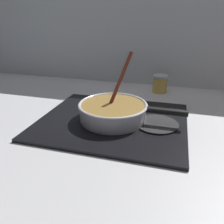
{
  "coord_description": "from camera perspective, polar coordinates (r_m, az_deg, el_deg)",
  "views": [
    {
      "loc": [
        0.22,
        -0.55,
        0.39
      ],
      "look_at": [
        -0.0,
        0.22,
        0.04
      ],
      "focal_mm": 36.42,
      "sensor_mm": 36.0,
      "label": 1
    }
  ],
  "objects": [
    {
      "name": "ground",
      "position": [
        0.72,
        -4.7,
        -11.53
      ],
      "size": [
        2.4,
        1.6,
        0.04
      ],
      "primitive_type": "cube",
      "color": "#B7B7BC"
    },
    {
      "name": "burner_ring",
      "position": [
        0.89,
        -0.0,
        -1.59
      ],
      "size": [
        0.2,
        0.2,
        0.01
      ],
      "primitive_type": "torus",
      "color": "#592D0C",
      "rests_on": "hob_plate"
    },
    {
      "name": "condiment_jar",
      "position": [
        1.25,
        11.96,
        6.98
      ],
      "size": [
        0.08,
        0.08,
        0.09
      ],
      "color": "gold",
      "rests_on": "ground"
    },
    {
      "name": "spare_burner",
      "position": [
        0.86,
        11.19,
        -2.96
      ],
      "size": [
        0.16,
        0.16,
        0.01
      ],
      "primitive_type": "cylinder",
      "color": "#262628",
      "rests_on": "hob_plate"
    },
    {
      "name": "cooking_pan",
      "position": [
        0.88,
        0.12,
        0.33
      ],
      "size": [
        0.41,
        0.27,
        0.25
      ],
      "color": "silver",
      "rests_on": "hob_plate"
    },
    {
      "name": "hob_plate",
      "position": [
        0.89,
        0.0,
        -2.18
      ],
      "size": [
        0.56,
        0.48,
        0.01
      ],
      "primitive_type": "cube",
      "color": "black",
      "rests_on": "ground"
    },
    {
      "name": "backsplash_wall",
      "position": [
        1.36,
        7.01,
        18.39
      ],
      "size": [
        2.4,
        0.02,
        0.55
      ],
      "primitive_type": "cube",
      "color": "silver",
      "rests_on": "ground"
    }
  ]
}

